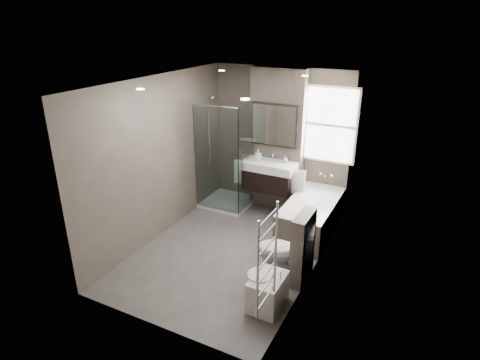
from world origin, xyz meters
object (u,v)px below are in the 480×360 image
Objects in this scene: vanity at (269,176)px; toilet at (285,251)px; bathtub at (311,215)px; bidet at (267,291)px.

toilet is at bearing -60.45° from vanity.
vanity is 1.07m from bathtub.
vanity is 2.67m from bidet.
toilet is at bearing 93.56° from bidet.
toilet is (0.05, -1.39, 0.08)m from bathtub.
bathtub is (0.92, -0.33, -0.43)m from vanity.
bidet is (1.01, -2.42, -0.51)m from vanity.
bidet is at bearing -67.23° from vanity.
vanity is 0.59× the size of bathtub.
vanity reaches higher than toilet.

